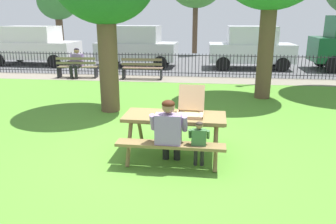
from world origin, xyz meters
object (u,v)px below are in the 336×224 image
(pizza_slice_on_table, at_px, (163,114))
(lamp_post_walkway, at_px, (273,17))
(child_at_table, at_px, (199,140))
(parked_car_left, at_px, (137,46))
(picnic_table_foreground, at_px, (175,124))
(pizza_box_open, at_px, (191,110))
(person_on_park_bench, at_px, (76,62))
(far_tree_left, at_px, (57,2))
(park_bench_left, at_px, (77,68))
(parked_car_far_left, at_px, (34,45))
(park_bench_center, at_px, (142,69))
(adult_at_table, at_px, (169,130))
(parked_car_center, at_px, (251,47))

(pizza_slice_on_table, relative_size, lamp_post_walkway, 0.06)
(child_at_table, height_order, parked_car_left, parked_car_left)
(picnic_table_foreground, distance_m, pizza_box_open, 0.39)
(pizza_slice_on_table, relative_size, person_on_park_bench, 0.21)
(pizza_slice_on_table, relative_size, far_tree_left, 0.06)
(pizza_box_open, distance_m, pizza_slice_on_table, 0.50)
(picnic_table_foreground, distance_m, park_bench_left, 8.69)
(pizza_box_open, distance_m, parked_car_far_left, 13.64)
(pizza_slice_on_table, bearing_deg, lamp_post_walkway, 66.73)
(parked_car_far_left, xyz_separation_m, parked_car_left, (5.38, -0.00, 0.01))
(pizza_box_open, distance_m, far_tree_left, 19.83)
(picnic_table_foreground, relative_size, far_tree_left, 0.40)
(park_bench_center, height_order, far_tree_left, far_tree_left)
(child_at_table, bearing_deg, picnic_table_foreground, 130.22)
(parked_car_far_left, bearing_deg, picnic_table_foreground, -51.88)
(person_on_park_bench, distance_m, far_tree_left, 11.21)
(pizza_slice_on_table, height_order, park_bench_left, park_bench_left)
(park_bench_left, bearing_deg, person_on_park_bench, 138.86)
(park_bench_center, xyz_separation_m, far_tree_left, (-7.74, 9.69, 2.88))
(far_tree_left, bearing_deg, child_at_table, -59.71)
(person_on_park_bench, relative_size, lamp_post_walkway, 0.30)
(adult_at_table, xyz_separation_m, person_on_park_bench, (-4.72, 7.80, 0.00))
(picnic_table_foreground, bearing_deg, pizza_box_open, 11.63)
(parked_car_left, bearing_deg, picnic_table_foreground, -74.41)
(picnic_table_foreground, xyz_separation_m, adult_at_table, (-0.04, -0.50, 0.06))
(adult_at_table, height_order, person_on_park_bench, same)
(person_on_park_bench, height_order, far_tree_left, far_tree_left)
(adult_at_table, bearing_deg, park_bench_center, 104.41)
(picnic_table_foreground, bearing_deg, park_bench_left, 123.03)
(person_on_park_bench, distance_m, parked_car_center, 8.02)
(child_at_table, relative_size, park_bench_left, 0.53)
(pizza_box_open, height_order, pizza_slice_on_table, pizza_box_open)
(park_bench_center, bearing_deg, parked_car_left, 105.43)
(pizza_slice_on_table, relative_size, adult_at_table, 0.21)
(parked_car_far_left, bearing_deg, person_on_park_bench, -42.88)
(pizza_slice_on_table, bearing_deg, pizza_box_open, 3.84)
(pizza_slice_on_table, height_order, parked_car_far_left, parked_car_far_left)
(park_bench_left, xyz_separation_m, far_tree_left, (-5.04, 9.69, 2.88))
(park_bench_left, height_order, far_tree_left, far_tree_left)
(park_bench_center, height_order, parked_car_center, parked_car_center)
(park_bench_center, bearing_deg, parked_car_far_left, 152.02)
(adult_at_table, bearing_deg, pizza_box_open, 60.29)
(adult_at_table, height_order, park_bench_center, adult_at_table)
(parked_car_center, relative_size, far_tree_left, 0.87)
(child_at_table, distance_m, person_on_park_bench, 9.42)
(pizza_box_open, relative_size, park_bench_center, 0.36)
(pizza_slice_on_table, height_order, lamp_post_walkway, lamp_post_walkway)
(lamp_post_walkway, distance_m, parked_car_far_left, 11.79)
(lamp_post_walkway, bearing_deg, far_tree_left, 141.66)
(park_bench_left, distance_m, person_on_park_bench, 0.24)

